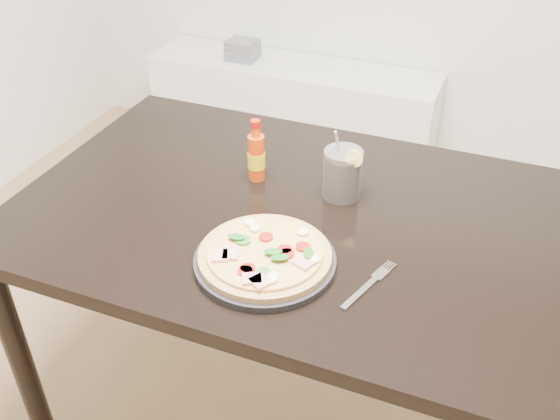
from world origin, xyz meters
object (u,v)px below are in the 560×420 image
at_px(plate, 265,261).
at_px(pizza, 265,254).
at_px(dining_table, 297,237).
at_px(fork, 370,283).
at_px(media_console, 292,113).
at_px(hot_sauce_bottle, 256,156).
at_px(cola_cup, 342,175).

height_order(plate, pizza, pizza).
relative_size(dining_table, plate, 4.47).
height_order(fork, media_console, fork).
distance_m(dining_table, pizza, 0.25).
height_order(dining_table, hot_sauce_bottle, hot_sauce_bottle).
relative_size(pizza, cola_cup, 1.56).
bearing_deg(fork, plate, -156.82).
distance_m(plate, cola_cup, 0.34).
height_order(pizza, hot_sauce_bottle, hot_sauce_bottle).
bearing_deg(pizza, hot_sauce_bottle, 116.38).
xyz_separation_m(dining_table, hot_sauce_bottle, (-0.15, 0.10, 0.15)).
xyz_separation_m(pizza, fork, (0.23, 0.02, -0.02)).
height_order(cola_cup, media_console, cola_cup).
height_order(plate, fork, plate).
bearing_deg(cola_cup, plate, -103.06).
xyz_separation_m(hot_sauce_bottle, fork, (0.39, -0.30, -0.07)).
xyz_separation_m(hot_sauce_bottle, media_console, (-0.41, 1.35, -0.57)).
xyz_separation_m(plate, cola_cup, (0.08, 0.32, 0.05)).
distance_m(dining_table, fork, 0.32).
distance_m(plate, pizza, 0.02).
xyz_separation_m(plate, fork, (0.23, 0.02, -0.01)).
xyz_separation_m(hot_sauce_bottle, cola_cup, (0.23, 0.01, -0.01)).
bearing_deg(hot_sauce_bottle, plate, -63.64).
relative_size(cola_cup, fork, 1.02).
relative_size(hot_sauce_bottle, cola_cup, 0.92).
bearing_deg(media_console, fork, -64.23).
relative_size(dining_table, pizza, 4.79).
bearing_deg(plate, media_console, 108.65).
relative_size(hot_sauce_bottle, media_console, 0.12).
xyz_separation_m(plate, hot_sauce_bottle, (-0.16, 0.32, 0.06)).
bearing_deg(fork, pizza, -156.36).
distance_m(cola_cup, media_console, 1.59).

